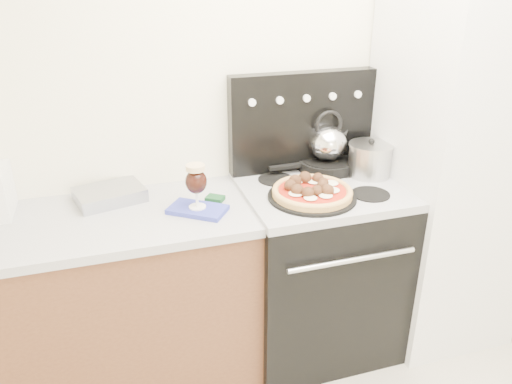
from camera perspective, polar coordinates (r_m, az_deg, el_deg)
name	(u,v)px	position (r m, az deg, el deg)	size (l,w,h in m)	color
room_shell	(426,202)	(1.56, 18.81, -1.11)	(3.52, 3.01, 2.52)	#BFB3A3
base_cabinet	(96,309)	(2.50, -17.78, -12.66)	(1.45, 0.60, 0.86)	brown
countertop	(83,224)	(2.27, -19.21, -3.49)	(1.48, 0.63, 0.04)	#B0B0B6
stove_body	(317,271)	(2.65, 6.95, -8.97)	(0.76, 0.65, 0.88)	black
cooktop	(321,191)	(2.43, 7.49, 0.15)	(0.76, 0.65, 0.04)	#ADADB2
backguard	(302,121)	(2.57, 5.28, 8.04)	(0.76, 0.08, 0.50)	black
fridge	(449,167)	(2.75, 21.20, 2.67)	(0.64, 0.68, 1.90)	silver
foil_sheet	(110,194)	(2.40, -16.39, -0.27)	(0.30, 0.22, 0.06)	#B6B9C9
oven_mitt	(198,210)	(2.21, -6.69, -2.01)	(0.25, 0.14, 0.02)	#333BAF
beer_glass	(196,186)	(2.17, -6.83, 0.67)	(0.09, 0.09, 0.20)	black
pizza_pan	(312,197)	(2.30, 6.41, -0.52)	(0.41, 0.41, 0.01)	black
pizza	(312,190)	(2.29, 6.45, 0.22)	(0.37, 0.37, 0.05)	tan
skillet	(326,165)	(2.63, 8.05, 3.12)	(0.29, 0.29, 0.05)	black
tea_kettle	(328,140)	(2.59, 8.22, 5.93)	(0.20, 0.20, 0.22)	silver
stock_pot	(370,160)	(2.58, 12.87, 3.55)	(0.21, 0.21, 0.16)	#B4B4B4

